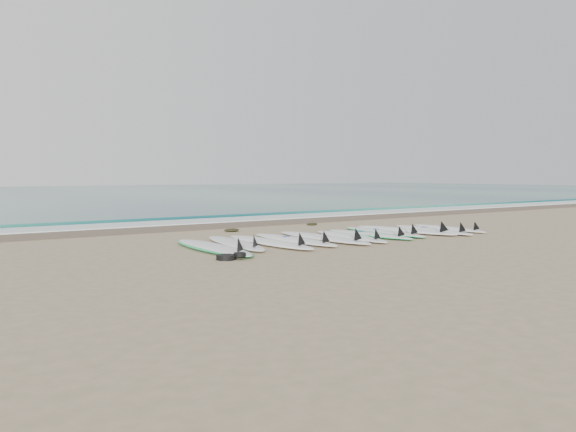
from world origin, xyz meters
TOP-DOWN VIEW (x-y plane):
  - ground at (0.00, 0.00)m, footprint 120.00×120.00m
  - ocean at (0.00, 32.50)m, footprint 120.00×55.00m
  - wet_sand_band at (0.00, 4.10)m, footprint 120.00×1.80m
  - foam_band at (0.00, 5.50)m, footprint 120.00×1.40m
  - wave_crest at (0.00, 7.00)m, footprint 120.00×1.00m
  - surfboard_0 at (-3.26, -0.18)m, footprint 0.72×2.83m
  - surfboard_1 at (-2.62, 0.11)m, footprint 0.91×2.70m
  - surfboard_2 at (-1.99, -0.15)m, footprint 0.66×2.82m
  - surfboard_3 at (-1.34, -0.08)m, footprint 0.63×2.71m
  - surfboard_4 at (-0.64, -0.12)m, footprint 0.68×2.92m
  - surfboard_5 at (0.01, -0.23)m, footprint 0.83×2.64m
  - surfboard_6 at (0.66, -0.09)m, footprint 0.78×2.55m
  - surfboard_7 at (1.29, 0.09)m, footprint 0.74×2.68m
  - surfboard_8 at (1.95, 0.01)m, footprint 0.97×2.94m
  - surfboard_9 at (2.57, -0.27)m, footprint 0.90×2.73m
  - surfboard_10 at (3.26, -0.20)m, footprint 0.69×2.40m
  - seaweed_near at (-1.39, 2.56)m, footprint 0.38×0.30m
  - seaweed_far at (1.25, 2.83)m, footprint 0.33×0.25m
  - leash_coil at (-3.58, -1.37)m, footprint 0.46×0.36m

SIDE VIEW (x-z plane):
  - ground at x=0.00m, z-range 0.00..0.00m
  - wet_sand_band at x=0.00m, z-range 0.00..0.01m
  - ocean at x=0.00m, z-range 0.00..0.03m
  - foam_band at x=0.00m, z-range 0.00..0.04m
  - seaweed_far at x=1.25m, z-range 0.00..0.06m
  - seaweed_near at x=-1.39m, z-range 0.00..0.07m
  - surfboard_6 at x=0.66m, z-range -0.11..0.21m
  - leash_coil at x=-3.58m, z-range -0.01..0.10m
  - wave_crest at x=0.00m, z-range 0.00..0.10m
  - surfboard_7 at x=1.29m, z-range -0.12..0.22m
  - surfboard_10 at x=3.26m, z-range -0.10..0.20m
  - surfboard_0 at x=-3.26m, z-range -0.13..0.23m
  - surfboard_5 at x=0.01m, z-range -0.11..0.22m
  - surfboard_1 at x=-2.62m, z-range -0.11..0.23m
  - surfboard_9 at x=2.57m, z-range -0.11..0.23m
  - surfboard_3 at x=-1.34m, z-range -0.11..0.23m
  - surfboard_2 at x=-1.99m, z-range -0.12..0.24m
  - surfboard_8 at x=1.95m, z-range -0.12..0.25m
  - surfboard_4 at x=-0.64m, z-range -0.12..0.25m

